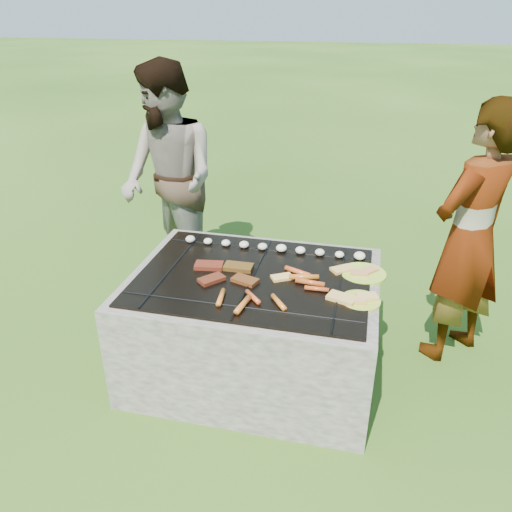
{
  "coord_description": "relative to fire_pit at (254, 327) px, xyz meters",
  "views": [
    {
      "loc": [
        0.54,
        -2.24,
        1.88
      ],
      "look_at": [
        0.0,
        0.05,
        0.7
      ],
      "focal_mm": 35.0,
      "sensor_mm": 36.0,
      "label": 1
    }
  ],
  "objects": [
    {
      "name": "fire_pit",
      "position": [
        0.0,
        0.0,
        0.0
      ],
      "size": [
        1.3,
        1.0,
        0.62
      ],
      "color": "gray",
      "rests_on": "ground"
    },
    {
      "name": "plate_near",
      "position": [
        0.56,
        -0.12,
        0.33
      ],
      "size": [
        0.24,
        0.24,
        0.03
      ],
      "color": "yellow",
      "rests_on": "fire_pit"
    },
    {
      "name": "cook",
      "position": [
        1.11,
        0.44,
        0.47
      ],
      "size": [
        0.64,
        0.64,
        1.5
      ],
      "primitive_type": "imported",
      "rotation": [
        0.0,
        0.0,
        3.95
      ],
      "color": "#A89A8C",
      "rests_on": "ground"
    },
    {
      "name": "bystander",
      "position": [
        -0.81,
        0.86,
        0.52
      ],
      "size": [
        0.98,
        0.96,
        1.6
      ],
      "primitive_type": "imported",
      "rotation": [
        0.0,
        0.0,
        -0.68
      ],
      "color": "#A7998B",
      "rests_on": "ground"
    },
    {
      "name": "lawn",
      "position": [
        0.0,
        0.0,
        -0.28
      ],
      "size": [
        60.0,
        60.0,
        0.0
      ],
      "primitive_type": "plane",
      "color": "#214611",
      "rests_on": "ground"
    },
    {
      "name": "pork_slabs",
      "position": [
        -0.15,
        -0.01,
        0.34
      ],
      "size": [
        0.39,
        0.28,
        0.02
      ],
      "color": "maroon",
      "rests_on": "fire_pit"
    },
    {
      "name": "sausages",
      "position": [
        0.16,
        -0.13,
        0.34
      ],
      "size": [
        0.52,
        0.5,
        0.03
      ],
      "color": "orange",
      "rests_on": "fire_pit"
    },
    {
      "name": "bread_on_grate",
      "position": [
        0.39,
        -0.02,
        0.34
      ],
      "size": [
        0.46,
        0.42,
        0.02
      ],
      "color": "#E8CC76",
      "rests_on": "fire_pit"
    },
    {
      "name": "plate_far",
      "position": [
        0.56,
        0.15,
        0.33
      ],
      "size": [
        0.31,
        0.31,
        0.03
      ],
      "color": "#FEF43C",
      "rests_on": "fire_pit"
    },
    {
      "name": "mushrooms",
      "position": [
        0.06,
        0.31,
        0.35
      ],
      "size": [
        1.06,
        0.06,
        0.04
      ],
      "color": "beige",
      "rests_on": "fire_pit"
    }
  ]
}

